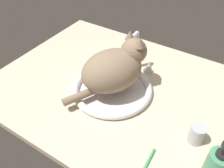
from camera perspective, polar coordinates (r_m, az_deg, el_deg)
countertop at (r=104.33cm, az=3.04°, el=-1.75°), size 115.43×83.49×3.00cm
sink_basin at (r=101.21cm, az=0.00°, el=-1.12°), size 34.71×34.71×3.02cm
faucet at (r=111.04cm, az=5.53°, el=7.09°), size 18.53×9.93×19.51cm
cat at (r=95.10cm, az=0.95°, el=4.00°), size 28.76×36.54×21.77cm
metal_jar at (r=87.20cm, az=19.91°, el=-11.38°), size 5.33×5.33×7.43cm
soap_pump_bottle at (r=79.95cm, az=24.12°, el=-17.41°), size 6.79×6.79×16.15cm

